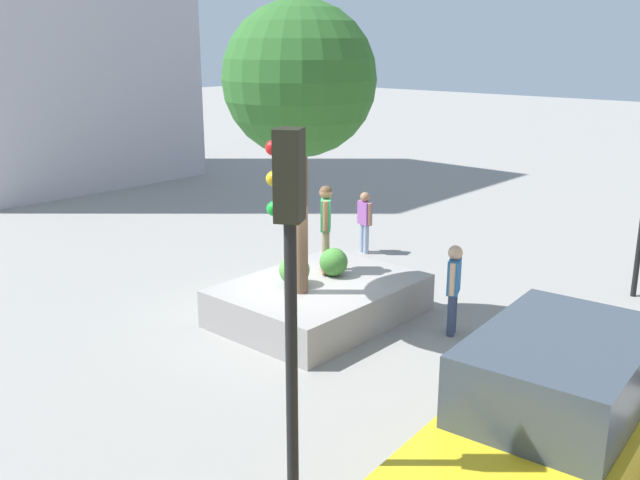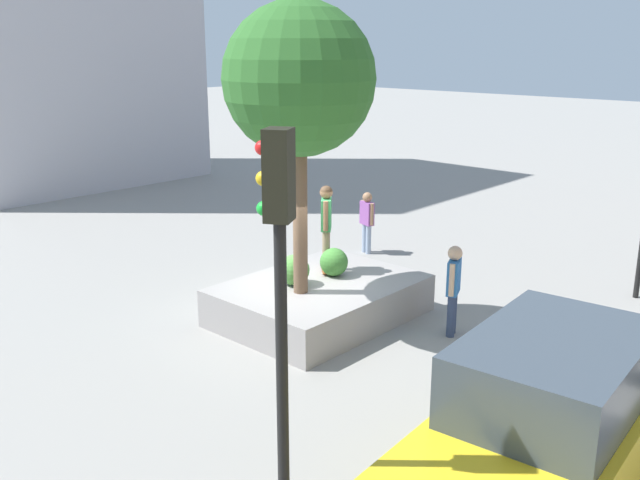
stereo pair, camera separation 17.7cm
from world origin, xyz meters
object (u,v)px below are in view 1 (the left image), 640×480
object	(u,v)px
planter_ledge	(320,300)
taxi_cab	(550,427)
skateboarder	(326,221)
skateboard	(326,268)
pedestrian_crossing	(365,218)
traffic_light_corner	(290,290)
plaza_tree	(299,81)
bystander_watching	(454,284)

from	to	relation	value
planter_ledge	taxi_cab	xyz separation A→B (m)	(2.82, 6.12, 0.75)
planter_ledge	skateboarder	xyz separation A→B (m)	(-0.65, -0.42, 1.48)
skateboard	pedestrian_crossing	size ratio (longest dim) A/B	0.44
traffic_light_corner	plaza_tree	bearing A→B (deg)	-137.66
planter_ledge	plaza_tree	size ratio (longest dim) A/B	0.72
skateboarder	bystander_watching	world-z (taller)	skateboarder
planter_ledge	skateboard	xyz separation A→B (m)	(-0.65, -0.42, 0.44)
skateboard	traffic_light_corner	xyz separation A→B (m)	(6.26, 5.02, 2.40)
planter_ledge	bystander_watching	size ratio (longest dim) A/B	2.21
plaza_tree	skateboard	distance (m)	4.23
plaza_tree	taxi_cab	distance (m)	7.38
skateboard	skateboarder	distance (m)	1.04
pedestrian_crossing	skateboard	bearing A→B (deg)	26.22
traffic_light_corner	pedestrian_crossing	world-z (taller)	traffic_light_corner
skateboard	taxi_cab	distance (m)	7.41
pedestrian_crossing	traffic_light_corner	bearing A→B (deg)	34.55
traffic_light_corner	skateboard	bearing A→B (deg)	-141.29
bystander_watching	taxi_cab	bearing A→B (deg)	43.23
plaza_tree	bystander_watching	size ratio (longest dim) A/B	3.06
skateboarder	taxi_cab	bearing A→B (deg)	62.06
plaza_tree	skateboard	size ratio (longest dim) A/B	7.56
planter_ledge	skateboard	world-z (taller)	skateboard
skateboard	traffic_light_corner	world-z (taller)	traffic_light_corner
taxi_cab	bystander_watching	bearing A→B (deg)	-136.77
traffic_light_corner	taxi_cab	bearing A→B (deg)	151.37
pedestrian_crossing	bystander_watching	world-z (taller)	bystander_watching
pedestrian_crossing	plaza_tree	bearing A→B (deg)	24.93
bystander_watching	traffic_light_corner	bearing A→B (deg)	17.75
planter_ledge	bystander_watching	bearing A→B (deg)	113.77
plaza_tree	pedestrian_crossing	xyz separation A→B (m)	(-4.91, -2.28, -3.85)
planter_ledge	skateboarder	world-z (taller)	skateboarder
skateboarder	pedestrian_crossing	xyz separation A→B (m)	(-3.60, -1.77, -0.91)
skateboarder	taxi_cab	xyz separation A→B (m)	(3.47, 6.54, -0.73)
plaza_tree	taxi_cab	xyz separation A→B (m)	(2.16, 6.03, -3.68)
taxi_cab	traffic_light_corner	size ratio (longest dim) A/B	1.04
skateboarder	traffic_light_corner	bearing A→B (deg)	38.71
plaza_tree	pedestrian_crossing	world-z (taller)	plaza_tree
plaza_tree	bystander_watching	distance (m)	4.78
plaza_tree	bystander_watching	world-z (taller)	plaza_tree
bystander_watching	planter_ledge	bearing A→B (deg)	-66.23
pedestrian_crossing	taxi_cab	bearing A→B (deg)	49.63
taxi_cab	skateboarder	bearing A→B (deg)	-117.94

